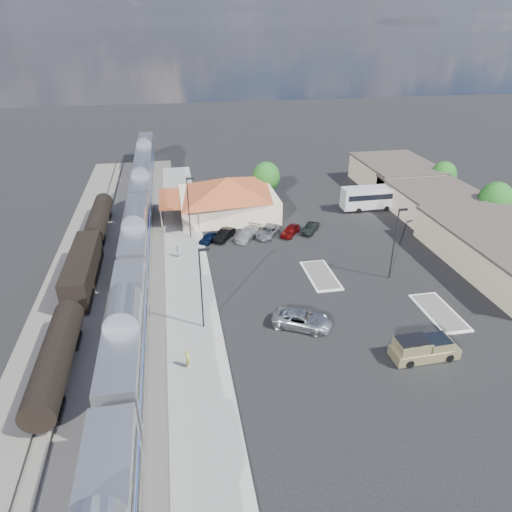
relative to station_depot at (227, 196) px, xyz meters
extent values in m
plane|color=black|center=(4.56, -24.00, -3.13)|extent=(280.00, 280.00, 0.00)
cube|color=#4C4944|center=(-16.44, -16.00, -3.07)|extent=(16.00, 100.00, 0.12)
cube|color=gray|center=(-7.44, -18.00, -3.04)|extent=(5.50, 92.00, 0.18)
cube|color=silver|center=(-13.44, -34.00, -0.08)|extent=(3.00, 20.00, 5.00)
cube|color=black|center=(-13.44, -34.00, -2.83)|extent=(2.20, 16.00, 0.60)
cube|color=silver|center=(-13.44, -13.00, -0.08)|extent=(3.00, 20.00, 5.00)
cube|color=black|center=(-13.44, -13.00, -2.83)|extent=(2.20, 16.00, 0.60)
cube|color=silver|center=(-13.44, 8.00, -0.08)|extent=(3.00, 20.00, 5.00)
cube|color=black|center=(-13.44, 8.00, -2.83)|extent=(2.20, 16.00, 0.60)
cube|color=silver|center=(-13.44, 29.00, -0.08)|extent=(3.00, 20.00, 5.00)
cube|color=black|center=(-13.44, 29.00, -2.83)|extent=(2.20, 16.00, 0.60)
cylinder|color=black|center=(-19.44, -34.86, -1.03)|extent=(2.80, 14.00, 2.80)
cube|color=black|center=(-19.44, -34.86, -2.83)|extent=(2.20, 12.00, 0.60)
cube|color=black|center=(-19.44, -18.86, -0.93)|extent=(2.80, 14.00, 3.60)
cube|color=black|center=(-19.44, -18.86, -2.83)|extent=(2.20, 12.00, 0.60)
cylinder|color=black|center=(-19.44, -2.86, -1.03)|extent=(2.80, 14.00, 2.80)
cube|color=black|center=(-19.44, -2.86, -2.83)|extent=(2.20, 12.00, 0.60)
cube|color=beige|center=(0.06, 0.00, -1.33)|extent=(15.00, 12.00, 3.60)
pyramid|color=brown|center=(0.06, 0.00, 1.77)|extent=(15.30, 12.24, 2.60)
cube|color=brown|center=(-9.04, 0.00, 0.17)|extent=(3.20, 9.60, 0.25)
cube|color=#C6B28C|center=(32.56, -24.00, -1.03)|extent=(14.00, 22.00, 4.20)
cube|color=#C6B28C|center=(32.56, -6.00, -1.13)|extent=(12.00, 18.00, 4.00)
cube|color=#3F3833|center=(32.56, -6.00, 1.02)|extent=(12.40, 18.40, 0.30)
cube|color=#C6B28C|center=(32.56, 8.00, -0.88)|extent=(12.00, 16.00, 4.50)
cube|color=#3F3833|center=(32.56, 8.00, 1.52)|extent=(12.40, 16.40, 0.30)
cube|color=silver|center=(8.56, -22.00, -3.06)|extent=(3.30, 7.50, 0.15)
cube|color=#4C4944|center=(8.56, -22.00, -2.97)|extent=(2.70, 6.90, 0.10)
cube|color=silver|center=(18.56, -32.00, -3.06)|extent=(3.30, 7.50, 0.15)
cube|color=#4C4944|center=(18.56, -32.00, -2.97)|extent=(2.70, 6.90, 0.10)
cylinder|color=black|center=(-6.44, -30.00, 1.37)|extent=(0.16, 0.16, 9.00)
cube|color=black|center=(-5.94, -30.00, 5.72)|extent=(1.00, 0.25, 0.22)
cylinder|color=black|center=(-6.44, -8.00, 1.37)|extent=(0.16, 0.16, 9.00)
cube|color=black|center=(-5.94, -8.00, 5.72)|extent=(1.00, 0.25, 0.22)
cylinder|color=black|center=(16.56, -24.00, 1.37)|extent=(0.16, 0.16, 9.00)
cube|color=black|center=(17.06, -24.00, 5.72)|extent=(1.00, 0.25, 0.22)
cylinder|color=#382314|center=(38.56, -12.00, -1.70)|extent=(0.30, 0.30, 2.86)
ellipsoid|color=#154A16|center=(38.56, -12.00, 1.09)|extent=(4.94, 4.94, 5.46)
cylinder|color=#382314|center=(38.56, 2.00, -1.86)|extent=(0.30, 0.30, 2.55)
ellipsoid|color=#154A16|center=(38.56, 2.00, 0.64)|extent=(4.41, 4.41, 4.87)
cylinder|color=#382314|center=(7.56, 6.00, -1.77)|extent=(0.30, 0.30, 2.73)
ellipsoid|color=#154A16|center=(7.56, 6.00, 0.90)|extent=(4.71, 4.71, 5.21)
cube|color=tan|center=(13.20, -38.35, -2.51)|extent=(6.23, 2.39, 1.01)
cube|color=tan|center=(13.20, -38.35, -1.73)|extent=(2.40, 2.19, 1.07)
cube|color=tan|center=(13.20, -38.35, -1.61)|extent=(3.02, 2.20, 1.24)
cylinder|color=black|center=(15.20, -39.31, -2.73)|extent=(0.82, 0.33, 0.81)
cylinder|color=black|center=(15.16, -37.29, -2.73)|extent=(0.82, 0.33, 0.81)
cylinder|color=black|center=(11.25, -39.40, -2.73)|extent=(0.82, 0.33, 0.81)
cylinder|color=black|center=(11.20, -37.38, -2.73)|extent=(0.82, 0.33, 0.81)
imported|color=#AFB3B8|center=(3.43, -31.67, -2.29)|extent=(6.65, 5.29, 1.68)
cube|color=silver|center=(24.59, -2.15, -0.97)|extent=(12.06, 2.64, 3.41)
cube|color=black|center=(24.59, -2.15, -0.56)|extent=(11.09, 2.68, 0.90)
cylinder|color=black|center=(28.81, -3.34, -2.68)|extent=(0.90, 0.30, 0.90)
cylinder|color=black|center=(28.81, -0.99, -2.68)|extent=(0.90, 0.30, 0.90)
cylinder|color=black|center=(20.98, -3.32, -2.68)|extent=(0.90, 0.30, 0.90)
cylinder|color=black|center=(20.98, -0.97, -2.68)|extent=(0.90, 0.30, 0.90)
imported|color=#CBCE40|center=(-8.29, -35.84, -2.06)|extent=(0.49, 0.69, 1.78)
imported|color=white|center=(-8.46, -13.89, -2.11)|extent=(0.68, 0.85, 1.68)
imported|color=#0B1938|center=(-3.94, -9.60, -2.49)|extent=(3.45, 3.92, 1.28)
imported|color=black|center=(-1.72, -9.30, -2.40)|extent=(3.73, 4.53, 1.45)
imported|color=silver|center=(1.48, -9.60, -2.38)|extent=(4.61, 5.44, 1.49)
imported|color=gray|center=(4.68, -9.30, -2.43)|extent=(4.78, 5.50, 1.41)
imported|color=maroon|center=(7.88, -9.60, -2.42)|extent=(3.89, 4.36, 1.43)
imported|color=black|center=(11.08, -9.30, -2.46)|extent=(3.50, 4.12, 1.34)
camera|label=1|loc=(-8.24, -68.22, 24.59)|focal=32.00mm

